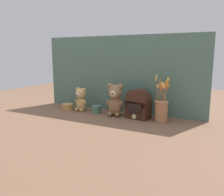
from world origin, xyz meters
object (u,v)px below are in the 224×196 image
Objects in this scene: decorative_tin_tall at (67,107)px; teddy_bear_large at (115,99)px; decorative_tin_short at (96,109)px; vintage_radio at (138,105)px; teddy_bear_medium at (81,99)px; flower_vase at (161,108)px.

teddy_bear_large is at bearing 1.10° from decorative_tin_tall.
decorative_tin_short is (0.31, 0.02, 0.01)m from decorative_tin_tall.
vintage_radio is (0.20, 0.01, -0.03)m from teddy_bear_large.
teddy_bear_medium is 0.17m from decorative_tin_tall.
vintage_radio is (0.55, 0.01, -0.00)m from teddy_bear_medium.
teddy_bear_large reaches higher than vintage_radio.
decorative_tin_short is (-0.19, 0.01, -0.11)m from teddy_bear_large.
vintage_radio is at bearing 1.88° from decorative_tin_tall.
decorative_tin_tall is at bearing -178.12° from vintage_radio.
flower_vase is at bearing 1.78° from decorative_tin_tall.
flower_vase reaches higher than teddy_bear_large.
flower_vase reaches higher than teddy_bear_medium.
decorative_tin_tall is at bearing -178.22° from flower_vase.
decorative_tin_short is at bearing -178.76° from flower_vase.
flower_vase is 0.19m from vintage_radio.
vintage_radio is at bearing 3.80° from teddy_bear_large.
teddy_bear_medium is 0.55m from vintage_radio.
decorative_tin_short is at bearing -0.56° from teddy_bear_medium.
teddy_bear_medium is 0.75m from flower_vase.
flower_vase reaches higher than decorative_tin_short.
vintage_radio is (-0.19, -0.00, 0.00)m from flower_vase.
teddy_bear_large is at bearing -176.20° from vintage_radio.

